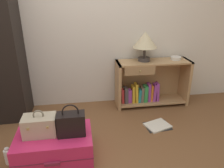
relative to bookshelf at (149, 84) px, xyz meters
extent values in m
cube|color=silver|center=(-0.88, 0.23, 0.98)|extent=(6.40, 0.10, 2.60)
cube|color=tan|center=(-0.47, -0.01, 0.02)|extent=(0.04, 0.33, 0.68)
cube|color=tan|center=(0.56, -0.01, 0.02)|extent=(0.04, 0.33, 0.68)
cube|color=tan|center=(0.05, -0.01, 0.35)|extent=(1.07, 0.33, 0.02)
cube|color=tan|center=(0.05, -0.01, -0.27)|extent=(0.99, 0.33, 0.02)
cube|color=tan|center=(0.05, 0.15, 0.02)|extent=(0.99, 0.01, 0.66)
cube|color=#9D7950|center=(-0.19, -0.17, 0.27)|extent=(0.43, 0.02, 0.12)
sphere|color=#9E844C|center=(-0.19, -0.18, 0.27)|extent=(0.02, 0.02, 0.02)
cube|color=red|center=(-0.40, -0.04, -0.15)|extent=(0.04, 0.08, 0.22)
cube|color=#4C474C|center=(-0.35, -0.04, -0.14)|extent=(0.06, 0.12, 0.24)
cube|color=purple|center=(-0.29, -0.04, -0.15)|extent=(0.06, 0.09, 0.20)
cube|color=gold|center=(-0.24, -0.04, -0.13)|extent=(0.04, 0.12, 0.26)
cube|color=gold|center=(-0.20, -0.04, -0.11)|extent=(0.05, 0.13, 0.29)
cube|color=teal|center=(-0.15, -0.04, -0.16)|extent=(0.05, 0.12, 0.20)
cube|color=#726659|center=(-0.11, -0.04, -0.14)|extent=(0.04, 0.13, 0.23)
cube|color=green|center=(-0.06, -0.04, -0.13)|extent=(0.06, 0.13, 0.25)
cube|color=purple|center=(0.00, -0.04, -0.11)|extent=(0.05, 0.11, 0.28)
cube|color=orange|center=(0.04, -0.04, -0.13)|extent=(0.04, 0.09, 0.24)
cube|color=purple|center=(0.08, -0.04, -0.12)|extent=(0.06, 0.12, 0.27)
cube|color=purple|center=(0.13, -0.04, -0.11)|extent=(0.05, 0.11, 0.29)
cylinder|color=#3D3838|center=(-0.09, 0.02, 0.38)|extent=(0.17, 0.17, 0.05)
cylinder|color=#3D3838|center=(-0.09, 0.02, 0.48)|extent=(0.04, 0.04, 0.14)
cone|color=beige|center=(-0.09, 0.02, 0.66)|extent=(0.34, 0.34, 0.22)
cylinder|color=silver|center=(0.38, 0.00, 0.38)|extent=(0.15, 0.15, 0.05)
cube|color=#DB2860|center=(-1.29, -1.01, -0.18)|extent=(0.75, 0.48, 0.28)
cube|color=maroon|center=(-1.29, -1.01, -0.18)|extent=(0.75, 0.48, 0.01)
cube|color=maroon|center=(-1.29, -1.26, -0.18)|extent=(0.14, 0.02, 0.03)
cube|color=#B7A88E|center=(-1.41, -0.99, 0.06)|extent=(0.32, 0.19, 0.20)
torus|color=gray|center=(-1.41, -0.99, 0.18)|extent=(0.11, 0.02, 0.11)
cube|color=tan|center=(-1.50, -1.09, 0.09)|extent=(0.02, 0.01, 0.02)
cube|color=tan|center=(-1.33, -1.09, 0.09)|extent=(0.02, 0.01, 0.02)
cube|color=black|center=(-1.11, -1.03, 0.07)|extent=(0.27, 0.15, 0.23)
torus|color=black|center=(-1.11, -1.03, 0.21)|extent=(0.16, 0.01, 0.16)
cylinder|color=white|center=(-1.74, -1.03, -0.24)|extent=(0.07, 0.07, 0.15)
cylinder|color=silver|center=(-1.74, -1.03, -0.15)|extent=(0.04, 0.04, 0.02)
cube|color=white|center=(-0.06, -0.63, -0.31)|extent=(0.36, 0.32, 0.02)
cube|color=black|center=(-0.06, -0.63, -0.32)|extent=(0.33, 0.28, 0.01)
camera|label=1|loc=(-0.99, -2.88, 1.25)|focal=35.11mm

